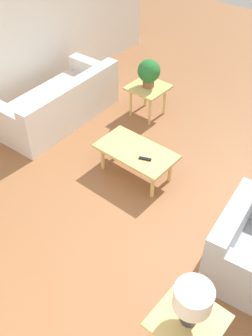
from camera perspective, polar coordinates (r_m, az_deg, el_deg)
ground_plane at (r=4.98m, az=2.97°, el=-5.00°), size 14.00×14.00×0.00m
sofa at (r=6.31m, az=-9.65°, el=9.12°), size 1.02×2.03×0.74m
coffee_table at (r=5.11m, az=1.45°, el=2.18°), size 1.04×0.57×0.42m
side_table_plant at (r=6.26m, az=3.23°, el=11.16°), size 0.56×0.56×0.52m
side_table_lamp at (r=3.59m, az=8.91°, el=-21.47°), size 0.56×0.56×0.52m
potted_plant at (r=6.10m, az=3.35°, el=13.76°), size 0.35×0.35×0.44m
table_lamp at (r=3.26m, az=9.64°, el=-18.43°), size 0.32×0.32×0.45m
remote_control at (r=4.94m, az=2.79°, el=1.35°), size 0.16×0.10×0.02m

